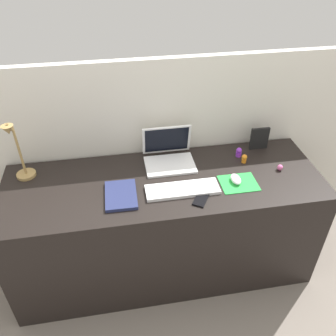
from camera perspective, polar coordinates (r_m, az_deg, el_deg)
The scene contains 14 objects.
ground_plane at distance 2.57m, azimuth -0.55°, elevation -15.08°, with size 6.00×6.00×0.00m, color slate.
back_wall at distance 2.37m, azimuth -2.04°, elevation 1.84°, with size 3.06×0.05×1.34m, color silver.
desk at distance 2.29m, azimuth -0.60°, elevation -9.33°, with size 1.86×0.63×0.74m, color black.
laptop at distance 2.17m, azimuth 0.07°, elevation 2.35°, with size 0.30×0.25×0.21m.
keyboard at distance 1.97m, azimuth 2.34°, elevation -3.48°, with size 0.41×0.13×0.02m, color white.
mousepad at distance 2.06m, azimuth 11.29°, elevation -2.40°, with size 0.21×0.17×0.00m, color green.
mouse at distance 2.06m, azimuth 10.85°, elevation -1.77°, with size 0.06×0.10×0.03m, color white.
cell_phone at distance 1.93m, azimuth 5.39°, elevation -4.92°, with size 0.06×0.13×0.01m, color black.
desk_lamp at distance 2.12m, azimuth -23.00°, elevation 2.22°, with size 0.11×0.16×0.39m.
notebook_pad at distance 1.95m, azimuth -7.59°, elevation -4.34°, with size 0.17×0.24×0.02m, color navy.
picture_frame at distance 2.35m, azimuth 14.49°, elevation 4.63°, with size 0.12×0.02×0.15m, color black.
toy_figurine_orange at distance 2.22m, azimuth 12.18°, elevation 1.53°, with size 0.03×0.03×0.06m.
toy_figurine_pink at distance 2.22m, azimuth 17.58°, elevation 0.08°, with size 0.03×0.03×0.04m, color pink.
toy_figurine_purple at distance 2.27m, azimuth 11.34°, elevation 2.53°, with size 0.04×0.04×0.06m.
Camera 1 is at (-0.25, -1.57, 2.02)m, focal length 37.86 mm.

